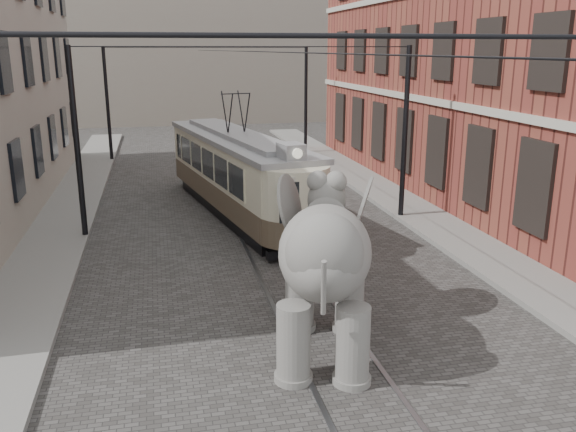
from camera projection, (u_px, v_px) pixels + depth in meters
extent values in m
plane|color=#44423F|center=(299.00, 296.00, 14.75)|extent=(120.00, 120.00, 0.00)
cube|color=slate|center=(517.00, 274.00, 15.98)|extent=(2.00, 60.00, 0.15)
cube|color=slate|center=(16.00, 318.00, 13.38)|extent=(2.00, 60.00, 0.15)
cube|color=maroon|center=(514.00, 46.00, 23.89)|extent=(8.00, 26.00, 12.00)
cube|color=gray|center=(189.00, 35.00, 50.48)|extent=(28.00, 10.00, 14.00)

